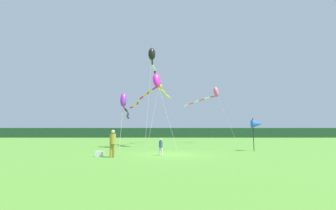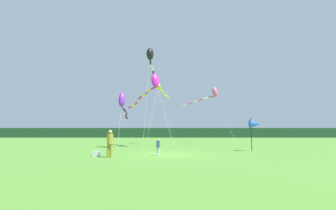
# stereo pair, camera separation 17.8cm
# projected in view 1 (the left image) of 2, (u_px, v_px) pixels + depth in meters

# --- Properties ---
(ground_plane) EXTENTS (120.00, 120.00, 0.00)m
(ground_plane) POSITION_uv_depth(u_px,v_px,m) (168.00, 154.00, 16.63)
(ground_plane) COLOR #4C842D
(distant_treeline) EXTENTS (108.00, 2.24, 2.53)m
(distant_treeline) POSITION_uv_depth(u_px,v_px,m) (167.00, 133.00, 61.49)
(distant_treeline) COLOR #1E4228
(distant_treeline) RESTS_ON ground
(person_adult) EXTENTS (0.38, 0.38, 1.74)m
(person_adult) POSITION_uv_depth(u_px,v_px,m) (112.00, 142.00, 14.71)
(person_adult) COLOR olive
(person_adult) RESTS_ON ground
(person_child) EXTENTS (0.25, 0.25, 1.15)m
(person_child) POSITION_uv_depth(u_px,v_px,m) (160.00, 146.00, 15.82)
(person_child) COLOR silver
(person_child) RESTS_ON ground
(cooler_box) EXTENTS (0.51, 0.33, 0.36)m
(cooler_box) POSITION_uv_depth(u_px,v_px,m) (98.00, 154.00, 15.10)
(cooler_box) COLOR silver
(cooler_box) RESTS_ON ground
(banner_flag_pole) EXTENTS (0.90, 0.70, 2.77)m
(banner_flag_pole) POSITION_uv_depth(u_px,v_px,m) (256.00, 124.00, 19.68)
(banner_flag_pole) COLOR black
(banner_flag_pole) RESTS_ON ground
(kite_yellow) EXTENTS (2.85, 7.88, 8.57)m
(kite_yellow) POSITION_uv_depth(u_px,v_px,m) (160.00, 86.00, 31.53)
(kite_yellow) COLOR #B2B2B2
(kite_yellow) RESTS_ON ground
(kite_magenta) EXTENTS (5.75, 8.42, 7.88)m
(kite_magenta) POSITION_uv_depth(u_px,v_px,m) (153.00, 85.00, 24.96)
(kite_magenta) COLOR #B2B2B2
(kite_magenta) RESTS_ON ground
(kite_black) EXTENTS (0.95, 7.89, 9.89)m
(kite_black) POSITION_uv_depth(u_px,v_px,m) (152.00, 58.00, 23.20)
(kite_black) COLOR #B2B2B2
(kite_black) RESTS_ON ground
(kite_rainbow) EXTENTS (6.56, 4.86, 7.92)m
(kite_rainbow) POSITION_uv_depth(u_px,v_px,m) (211.00, 94.00, 32.46)
(kite_rainbow) COLOR #B2B2B2
(kite_rainbow) RESTS_ON ground
(kite_purple) EXTENTS (0.90, 8.00, 5.77)m
(kite_purple) POSITION_uv_depth(u_px,v_px,m) (123.00, 103.00, 24.46)
(kite_purple) COLOR #B2B2B2
(kite_purple) RESTS_ON ground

